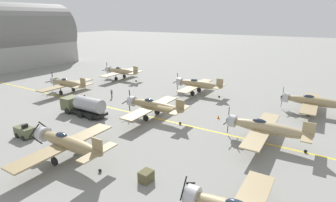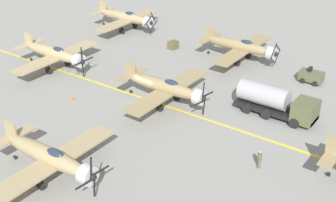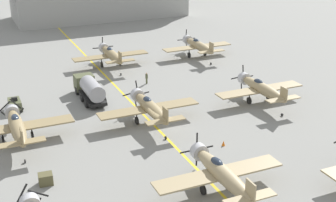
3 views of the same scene
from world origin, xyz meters
TOP-DOWN VIEW (x-y plane):
  - ground_plane at (0.00, 0.00)m, footprint 400.00×400.00m
  - taxiway_stripe at (0.00, 0.00)m, footprint 0.30×160.00m
  - airplane_near_center at (-0.01, -13.57)m, footprint 12.00×9.98m
  - airplane_far_center at (2.21, 24.66)m, footprint 12.00×9.98m
  - airplane_mid_left at (-14.87, 3.31)m, footprint 12.00×9.98m
  - airplane_far_right at (17.17, 23.84)m, footprint 12.00×9.98m
  - airplane_mid_center at (-0.20, 2.40)m, footprint 12.00×9.98m
  - airplane_mid_right at (15.10, 2.37)m, footprint 12.00×9.98m
  - fuel_tanker at (-4.56, 12.54)m, footprint 2.68×8.00m
  - tow_tractor at (-14.03, 12.68)m, footprint 1.57×2.60m
  - ground_crew_walking at (4.40, 15.10)m, footprint 0.36×0.36m
  - supply_crate_by_tanker at (-13.69, -5.99)m, footprint 1.32×1.13m
  - traffic_cone at (4.76, -5.99)m, footprint 0.36×0.36m

SIDE VIEW (x-z plane):
  - ground_plane at x=0.00m, z-range 0.00..0.00m
  - taxiway_stripe at x=0.00m, z-range 0.00..0.01m
  - traffic_cone at x=4.76m, z-range 0.00..0.55m
  - supply_crate_by_tanker at x=-13.69m, z-range 0.00..1.04m
  - tow_tractor at x=-14.03m, z-range -0.11..1.69m
  - ground_crew_walking at x=4.40m, z-range 0.08..1.73m
  - fuel_tanker at x=-4.56m, z-range 0.02..3.00m
  - airplane_far_center at x=2.21m, z-range 0.11..3.91m
  - airplane_far_right at x=17.17m, z-range 0.11..3.91m
  - airplane_mid_center at x=-0.20m, z-range 0.12..3.91m
  - airplane_mid_right at x=15.10m, z-range 0.11..3.91m
  - airplane_near_center at x=-0.01m, z-range 0.11..3.91m
  - airplane_mid_left at x=-14.87m, z-range 0.19..3.84m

